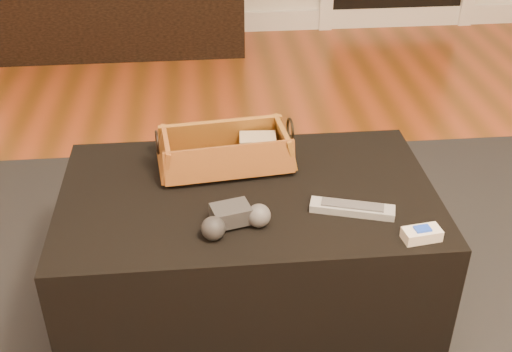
{
  "coord_description": "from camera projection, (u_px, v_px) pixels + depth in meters",
  "views": [
    {
      "loc": [
        0.05,
        -1.12,
        1.38
      ],
      "look_at": [
        0.18,
        0.28,
        0.49
      ],
      "focal_mm": 45.0,
      "sensor_mm": 36.0,
      "label": 1
    }
  ],
  "objects": [
    {
      "name": "game_controller",
      "position": [
        234.0,
        219.0,
        1.55
      ],
      "size": [
        0.19,
        0.13,
        0.06
      ],
      "color": "#2A2A2C",
      "rests_on": "ottoman"
    },
    {
      "name": "cloth_bundle",
      "position": [
        258.0,
        145.0,
        1.83
      ],
      "size": [
        0.11,
        0.08,
        0.06
      ],
      "primitive_type": "cube",
      "rotation": [
        0.0,
        0.0,
        -0.07
      ],
      "color": "tan",
      "rests_on": "wicker_basket"
    },
    {
      "name": "tv_remote",
      "position": [
        220.0,
        162.0,
        1.79
      ],
      "size": [
        0.2,
        0.08,
        0.02
      ],
      "primitive_type": "cube",
      "rotation": [
        0.0,
        0.0,
        0.21
      ],
      "color": "black",
      "rests_on": "wicker_basket"
    },
    {
      "name": "silver_remote",
      "position": [
        352.0,
        208.0,
        1.62
      ],
      "size": [
        0.22,
        0.11,
        0.02
      ],
      "color": "#A2A5AA",
      "rests_on": "ottoman"
    },
    {
      "name": "baseboard",
      "position": [
        188.0,
        23.0,
        3.94
      ],
      "size": [
        5.0,
        0.04,
        0.12
      ],
      "primitive_type": "cube",
      "color": "white",
      "rests_on": "floor"
    },
    {
      "name": "cream_gadget",
      "position": [
        422.0,
        234.0,
        1.53
      ],
      "size": [
        0.1,
        0.06,
        0.03
      ],
      "color": "silver",
      "rests_on": "ottoman"
    },
    {
      "name": "media_cabinet",
      "position": [
        117.0,
        2.0,
        3.61
      ],
      "size": [
        1.4,
        0.45,
        0.55
      ],
      "primitive_type": "cube",
      "color": "black",
      "rests_on": "floor"
    },
    {
      "name": "wicker_basket",
      "position": [
        225.0,
        152.0,
        1.79
      ],
      "size": [
        0.39,
        0.23,
        0.13
      ],
      "color": "#915720",
      "rests_on": "ottoman"
    },
    {
      "name": "ottoman",
      "position": [
        248.0,
        253.0,
        1.82
      ],
      "size": [
        1.0,
        0.6,
        0.42
      ],
      "primitive_type": "cube",
      "color": "black",
      "rests_on": "area_rug"
    },
    {
      "name": "area_rug",
      "position": [
        250.0,
        320.0,
        1.89
      ],
      "size": [
        2.6,
        2.0,
        0.01
      ],
      "primitive_type": "cube",
      "color": "black",
      "rests_on": "floor"
    }
  ]
}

